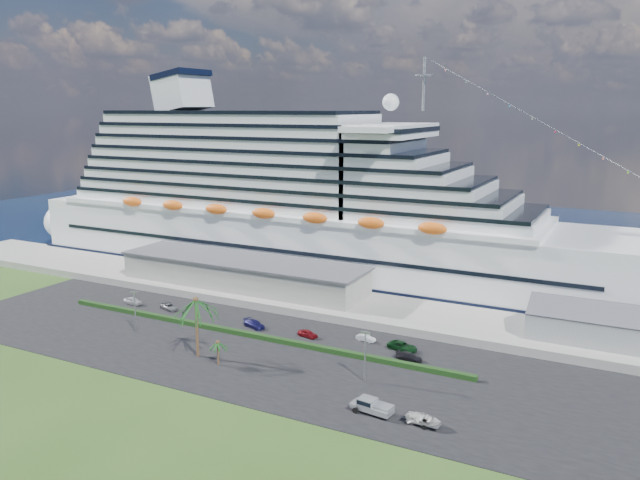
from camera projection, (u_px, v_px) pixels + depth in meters
The scene contains 22 objects.
ground at pixel (232, 376), 101.18m from camera, with size 420.00×420.00×0.00m, color #2C4A18.
asphalt_lot at pixel (268, 353), 110.74m from camera, with size 140.00×38.00×0.12m, color black.
wharf at pixel (338, 304), 135.80m from camera, with size 240.00×20.00×1.80m, color gray.
water at pixel (451, 234), 214.30m from camera, with size 420.00×160.00×0.02m, color black.
cruise_ship at pixel (304, 209), 163.02m from camera, with size 191.00×38.00×54.00m.
terminal_building at pixel (242, 272), 146.11m from camera, with size 61.00×15.00×6.30m.
port_shed at pixel (599, 326), 111.84m from camera, with size 24.00×12.31×7.37m.
hedge at pixel (246, 334), 118.56m from camera, with size 88.00×1.10×0.90m, color black.
lamp_post_left at pixel (135, 307), 119.54m from camera, with size 1.60×0.35×8.27m.
lamp_post_right at pixel (365, 350), 98.10m from camera, with size 1.60×0.35×8.27m.
palm_tall at pixel (196, 307), 107.21m from camera, with size 8.82×8.82×11.13m.
palm_short at pixel (218, 345), 104.60m from camera, with size 3.53×3.53×4.56m.
parked_car_0 at pixel (133, 301), 137.61m from camera, with size 1.86×4.62×1.57m, color #BBBBBD.
parked_car_1 at pixel (168, 306), 134.59m from camera, with size 1.33×3.82×1.26m, color black.
parked_car_2 at pixel (169, 307), 134.09m from camera, with size 2.08×4.50×1.25m, color gray.
parked_car_3 at pixel (254, 324), 123.16m from camera, with size 2.07×5.10×1.48m, color #17164F.
parked_car_4 at pixel (308, 334), 118.02m from camera, with size 1.64×4.08×1.39m, color maroon.
parked_car_5 at pixel (366, 338), 115.97m from camera, with size 1.30×3.73×1.23m, color silver.
parked_car_6 at pixel (403, 346), 111.55m from camera, with size 2.55×5.53×1.54m, color #0D3414.
parked_car_7 at pixel (409, 357), 107.11m from camera, with size 1.90×4.67×1.36m, color black.
pickup_truck at pixel (371, 406), 88.47m from camera, with size 6.29×2.91×2.14m.
boat_trailer at pixel (424, 419), 84.91m from camera, with size 5.73×3.76×1.64m.
Camera 1 is at (55.84, -77.40, 42.72)m, focal length 35.00 mm.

